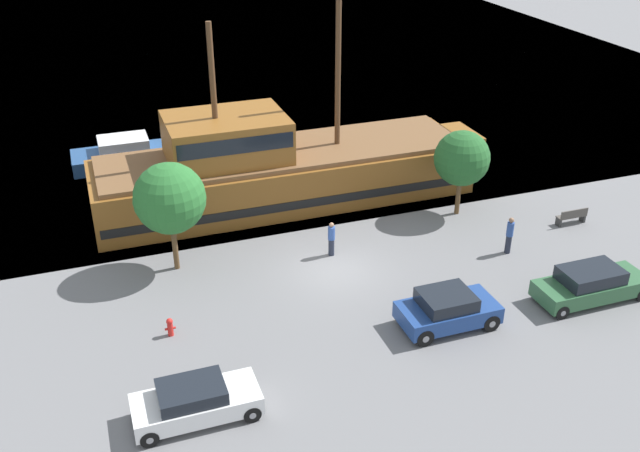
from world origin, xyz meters
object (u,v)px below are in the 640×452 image
parked_car_curb_mid (195,402)px  pedestrian_walking_far (331,239)px  fire_hydrant (170,326)px  bench_promenade_east (572,216)px  pirate_ship (278,169)px  parked_car_curb_front (591,284)px  parked_car_curb_rear (447,309)px  pedestrian_walking_near (509,235)px  moored_boat_dockside (132,154)px

parked_car_curb_mid → pedestrian_walking_far: 11.58m
fire_hydrant → bench_promenade_east: bearing=7.2°
pirate_ship → parked_car_curb_front: (9.41, -13.45, -1.07)m
parked_car_curb_rear → fire_hydrant: bearing=163.9°
parked_car_curb_front → fire_hydrant: parked_car_curb_front is taller
parked_car_curb_front → bench_promenade_east: bearing=58.9°
parked_car_curb_rear → fire_hydrant: parked_car_curb_rear is taller
parked_car_curb_front → parked_car_curb_mid: size_ratio=1.16×
parked_car_curb_mid → pedestrian_walking_far: size_ratio=2.48×
pirate_ship → parked_car_curb_mid: 16.66m
bench_promenade_east → pedestrian_walking_near: size_ratio=0.86×
bench_promenade_east → pirate_ship: bearing=149.6°
pirate_ship → parked_car_curb_mid: bearing=-115.9°
moored_boat_dockside → pedestrian_walking_far: (7.39, -14.11, 0.22)m
parked_car_curb_rear → pedestrian_walking_near: 6.83m
pirate_ship → pedestrian_walking_far: bearing=-84.7°
bench_promenade_east → parked_car_curb_rear: bearing=-151.1°
moored_boat_dockside → parked_car_curb_front: moored_boat_dockside is taller
parked_car_curb_mid → pirate_ship: bearing=64.1°
pedestrian_walking_far → pedestrian_walking_near: bearing=-18.0°
parked_car_curb_rear → pedestrian_walking_near: pedestrian_walking_near is taller
parked_car_curb_rear → fire_hydrant: (-10.30, 2.97, -0.33)m
parked_car_curb_front → parked_car_curb_mid: bearing=-174.9°
bench_promenade_east → pedestrian_walking_far: 12.40m
pirate_ship → pedestrian_walking_near: pirate_ship is taller
parked_car_curb_rear → parked_car_curb_mid: bearing=-169.9°
parked_car_curb_rear → bench_promenade_east: parked_car_curb_rear is taller
fire_hydrant → pedestrian_walking_near: bearing=4.3°
pedestrian_walking_near → moored_boat_dockside: bearing=132.3°
moored_boat_dockside → pedestrian_walking_near: size_ratio=3.91×
pirate_ship → bench_promenade_east: size_ratio=13.58×
parked_car_curb_front → parked_car_curb_rear: bearing=177.1°
bench_promenade_east → fire_hydrant: bearing=-172.8°
parked_car_curb_front → parked_car_curb_mid: parked_car_curb_front is taller
pirate_ship → pedestrian_walking_far: 6.55m
bench_promenade_east → pedestrian_walking_far: pedestrian_walking_far is taller
pirate_ship → pedestrian_walking_near: 12.31m
parked_car_curb_front → bench_promenade_east: parked_car_curb_front is taller
moored_boat_dockside → parked_car_curb_mid: moored_boat_dockside is taller
fire_hydrant → pedestrian_walking_far: pedestrian_walking_far is taller
fire_hydrant → pirate_ship: bearing=54.1°
parked_car_curb_front → moored_boat_dockside: bearing=127.5°
parked_car_curb_mid → moored_boat_dockside: bearing=88.8°
pirate_ship → parked_car_curb_rear: pirate_ship is taller
pirate_ship → bench_promenade_east: (12.95, -7.60, -1.36)m
moored_boat_dockside → parked_car_curb_mid: 22.61m
pirate_ship → parked_car_curb_rear: size_ratio=5.46×
parked_car_curb_rear → moored_boat_dockside: bearing=115.1°
parked_car_curb_front → pedestrian_walking_far: (-8.81, 7.00, 0.12)m
parked_car_curb_front → fire_hydrant: (-16.78, 3.30, -0.31)m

